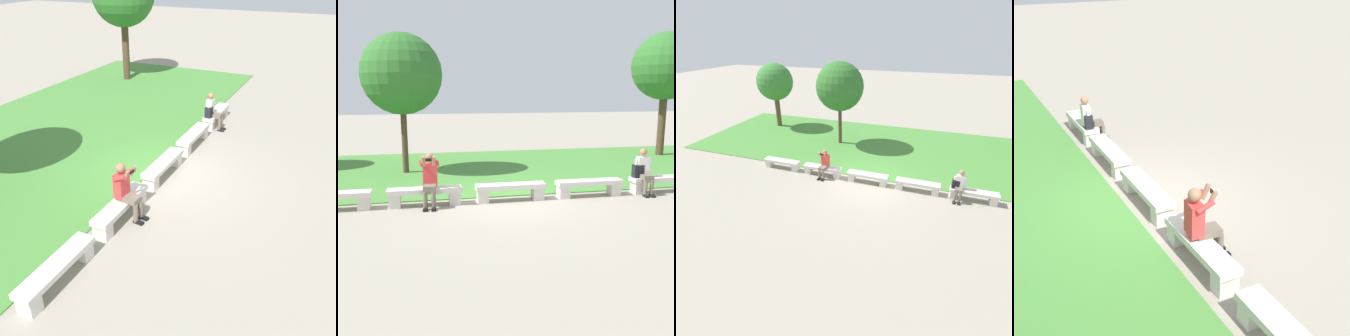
# 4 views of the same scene
# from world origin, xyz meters

# --- Properties ---
(ground_plane) EXTENTS (80.00, 80.00, 0.00)m
(ground_plane) POSITION_xyz_m (0.00, 0.00, 0.00)
(ground_plane) COLOR gray
(grass_strip) EXTENTS (22.56, 8.00, 0.03)m
(grass_strip) POSITION_xyz_m (0.00, 4.38, 0.01)
(grass_strip) COLOR #478438
(grass_strip) RESTS_ON ground
(bench_near) EXTENTS (1.82, 0.40, 0.45)m
(bench_near) POSITION_xyz_m (-2.18, 0.00, 0.30)
(bench_near) COLOR beige
(bench_near) RESTS_ON ground
(bench_mid) EXTENTS (1.82, 0.40, 0.45)m
(bench_mid) POSITION_xyz_m (0.00, 0.00, 0.30)
(bench_mid) COLOR beige
(bench_mid) RESTS_ON ground
(bench_far) EXTENTS (1.82, 0.40, 0.45)m
(bench_far) POSITION_xyz_m (2.18, 0.00, 0.30)
(bench_far) COLOR beige
(bench_far) RESTS_ON ground
(bench_end) EXTENTS (1.82, 0.40, 0.45)m
(bench_end) POSITION_xyz_m (4.37, 0.00, 0.30)
(bench_end) COLOR beige
(bench_end) RESTS_ON ground
(person_photographer) EXTENTS (0.50, 0.75, 1.32)m
(person_photographer) POSITION_xyz_m (-2.05, -0.08, 0.74)
(person_photographer) COLOR black
(person_photographer) RESTS_ON ground
(person_distant) EXTENTS (0.48, 0.68, 1.26)m
(person_distant) POSITION_xyz_m (3.77, -0.07, 0.67)
(person_distant) COLOR black
(person_distant) RESTS_ON ground
(backpack) EXTENTS (0.28, 0.24, 0.43)m
(backpack) POSITION_xyz_m (3.64, 0.03, 0.63)
(backpack) COLOR black
(backpack) RESTS_ON bench_end
(tree_behind_wall) EXTENTS (2.70, 2.70, 4.72)m
(tree_behind_wall) POSITION_xyz_m (-2.81, 4.17, 3.36)
(tree_behind_wall) COLOR #4C3826
(tree_behind_wall) RESTS_ON ground
(tree_left_background) EXTENTS (2.85, 2.85, 5.28)m
(tree_left_background) POSITION_xyz_m (8.07, 5.83, 3.82)
(tree_left_background) COLOR #4C3826
(tree_left_background) RESTS_ON ground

